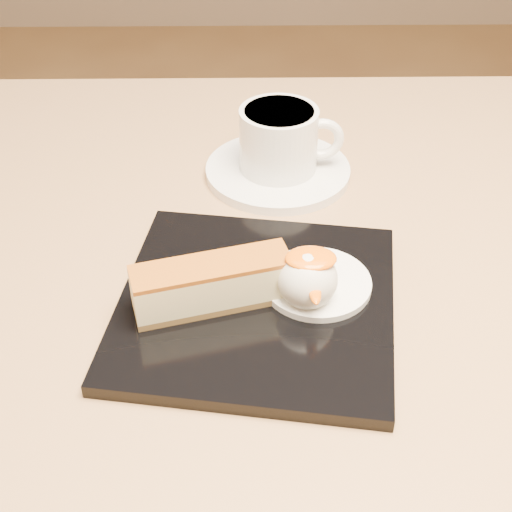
{
  "coord_description": "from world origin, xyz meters",
  "views": [
    {
      "loc": [
        -0.0,
        -0.47,
        1.12
      ],
      "look_at": [
        0.01,
        -0.02,
        0.76
      ],
      "focal_mm": 50.0,
      "sensor_mm": 36.0,
      "label": 1
    }
  ],
  "objects_px": {
    "table": "(250,393)",
    "coffee_cup": "(281,138)",
    "dessert_plate": "(256,304)",
    "saucer": "(278,171)",
    "cheesecake": "(212,284)",
    "ice_cream_scoop": "(307,279)"
  },
  "relations": [
    {
      "from": "table",
      "to": "coffee_cup",
      "type": "height_order",
      "value": "coffee_cup"
    },
    {
      "from": "ice_cream_scoop",
      "to": "cheesecake",
      "type": "bearing_deg",
      "value": 180.0
    },
    {
      "from": "dessert_plate",
      "to": "saucer",
      "type": "distance_m",
      "value": 0.21
    },
    {
      "from": "table",
      "to": "cheesecake",
      "type": "height_order",
      "value": "cheesecake"
    },
    {
      "from": "table",
      "to": "ice_cream_scoop",
      "type": "relative_size",
      "value": 16.73
    },
    {
      "from": "cheesecake",
      "to": "ice_cream_scoop",
      "type": "bearing_deg",
      "value": -15.42
    },
    {
      "from": "dessert_plate",
      "to": "cheesecake",
      "type": "xyz_separation_m",
      "value": [
        -0.04,
        -0.0,
        0.03
      ]
    },
    {
      "from": "dessert_plate",
      "to": "coffee_cup",
      "type": "relative_size",
      "value": 2.07
    },
    {
      "from": "dessert_plate",
      "to": "ice_cream_scoop",
      "type": "xyz_separation_m",
      "value": [
        0.04,
        -0.0,
        0.03
      ]
    },
    {
      "from": "table",
      "to": "coffee_cup",
      "type": "distance_m",
      "value": 0.26
    },
    {
      "from": "cheesecake",
      "to": "saucer",
      "type": "relative_size",
      "value": 0.86
    },
    {
      "from": "table",
      "to": "saucer",
      "type": "distance_m",
      "value": 0.23
    },
    {
      "from": "cheesecake",
      "to": "saucer",
      "type": "distance_m",
      "value": 0.22
    },
    {
      "from": "cheesecake",
      "to": "table",
      "type": "bearing_deg",
      "value": 43.75
    },
    {
      "from": "table",
      "to": "cheesecake",
      "type": "bearing_deg",
      "value": -120.83
    },
    {
      "from": "dessert_plate",
      "to": "saucer",
      "type": "bearing_deg",
      "value": 82.97
    },
    {
      "from": "ice_cream_scoop",
      "to": "saucer",
      "type": "bearing_deg",
      "value": 93.98
    },
    {
      "from": "cheesecake",
      "to": "ice_cream_scoop",
      "type": "relative_size",
      "value": 2.71
    },
    {
      "from": "dessert_plate",
      "to": "ice_cream_scoop",
      "type": "distance_m",
      "value": 0.05
    },
    {
      "from": "saucer",
      "to": "ice_cream_scoop",
      "type": "bearing_deg",
      "value": -86.02
    },
    {
      "from": "table",
      "to": "ice_cream_scoop",
      "type": "xyz_separation_m",
      "value": [
        0.05,
        -0.05,
        0.19
      ]
    },
    {
      "from": "table",
      "to": "dessert_plate",
      "type": "height_order",
      "value": "dessert_plate"
    }
  ]
}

